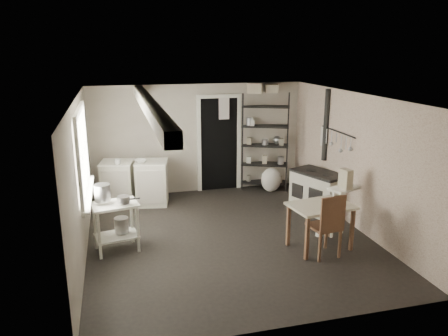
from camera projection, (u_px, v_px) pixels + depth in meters
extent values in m
plane|color=black|center=(228.00, 237.00, 7.23)|extent=(5.00, 5.00, 0.00)
plane|color=silver|center=(229.00, 97.00, 6.61)|extent=(5.00, 5.00, 0.00)
cube|color=#B7AD9C|center=(198.00, 139.00, 9.25)|extent=(4.50, 0.02, 2.30)
cube|color=#B7AD9C|center=(290.00, 233.00, 4.59)|extent=(4.50, 0.02, 2.30)
cube|color=#B7AD9C|center=(80.00, 180.00, 6.38)|extent=(0.02, 5.00, 2.30)
cube|color=#B7AD9C|center=(356.00, 161.00, 7.46)|extent=(0.02, 5.00, 2.30)
cylinder|color=#B7B6B9|center=(102.00, 193.00, 6.49)|extent=(0.25, 0.25, 0.26)
cylinder|color=#B7B6B9|center=(124.00, 200.00, 6.46)|extent=(0.24, 0.24, 0.11)
cylinder|color=#B7B6B9|center=(122.00, 225.00, 6.72)|extent=(0.26, 0.26, 0.24)
imported|color=white|center=(140.00, 158.00, 8.41)|extent=(0.37, 0.37, 0.07)
imported|color=white|center=(117.00, 160.00, 8.26)|extent=(0.14, 0.14, 0.10)
imported|color=white|center=(252.00, 128.00, 9.33)|extent=(0.09, 0.09, 0.18)
cube|color=beige|center=(255.00, 97.00, 9.15)|extent=(0.38, 0.36, 0.21)
cube|color=beige|center=(271.00, 98.00, 9.25)|extent=(0.32, 0.31, 0.17)
cube|color=beige|center=(346.00, 177.00, 7.02)|extent=(0.16, 0.23, 0.32)
imported|color=white|center=(337.00, 199.00, 6.61)|extent=(0.12, 0.12, 0.10)
ellipsoid|color=silver|center=(271.00, 181.00, 9.42)|extent=(0.54, 0.50, 0.52)
cylinder|color=white|center=(319.00, 232.00, 7.24)|extent=(0.16, 0.16, 0.15)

